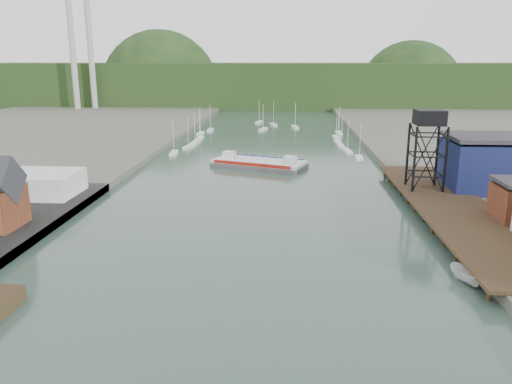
# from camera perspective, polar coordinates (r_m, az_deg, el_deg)

# --- Properties ---
(ground) EXTENTS (600.00, 600.00, 0.00)m
(ground) POSITION_cam_1_polar(r_m,az_deg,el_deg) (52.04, -4.63, -17.28)
(ground) COLOR #283E39
(ground) RESTS_ON ground
(east_pier) EXTENTS (14.00, 70.00, 2.45)m
(east_pier) POSITION_cam_1_polar(r_m,az_deg,el_deg) (97.08, 21.61, -1.62)
(east_pier) COLOR black
(east_pier) RESTS_ON ground
(white_shed) EXTENTS (18.00, 12.00, 4.50)m
(white_shed) POSITION_cam_1_polar(r_m,az_deg,el_deg) (109.10, -24.24, 0.90)
(white_shed) COLOR silver
(white_shed) RESTS_ON west_quay
(lift_tower) EXTENTS (6.50, 6.50, 16.00)m
(lift_tower) POSITION_cam_1_polar(r_m,az_deg,el_deg) (106.12, 19.17, 7.52)
(lift_tower) COLOR black
(lift_tower) RESTS_ON east_pier
(blue_shed) EXTENTS (20.50, 14.50, 11.30)m
(blue_shed) POSITION_cam_1_polar(r_m,az_deg,el_deg) (114.12, 25.83, 2.94)
(blue_shed) COLOR #0E113E
(blue_shed) RESTS_ON east_land
(marina_sailboats) EXTENTS (57.71, 92.65, 0.90)m
(marina_sailboats) POSITION_cam_1_polar(r_m,az_deg,el_deg) (184.21, 1.49, 6.29)
(marina_sailboats) COLOR silver
(marina_sailboats) RESTS_ON ground
(smokestacks) EXTENTS (11.20, 8.20, 60.00)m
(smokestacks) POSITION_cam_1_polar(r_m,az_deg,el_deg) (298.25, -19.25, 14.47)
(smokestacks) COLOR #AAA9A5
(smokestacks) RESTS_ON ground
(distant_hills) EXTENTS (500.00, 120.00, 80.00)m
(distant_hills) POSITION_cam_1_polar(r_m,az_deg,el_deg) (345.55, 1.85, 11.93)
(distant_hills) COLOR black
(distant_hills) RESTS_ON ground
(chain_ferry) EXTENTS (26.54, 17.89, 3.55)m
(chain_ferry) POSITION_cam_1_polar(r_m,az_deg,el_deg) (133.61, 0.34, 3.32)
(chain_ferry) COLOR #4E4E50
(chain_ferry) RESTS_ON ground
(motorboat) EXTENTS (3.91, 5.91, 2.14)m
(motorboat) POSITION_cam_1_polar(r_m,az_deg,el_deg) (69.72, 22.91, -8.81)
(motorboat) COLOR silver
(motorboat) RESTS_ON ground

